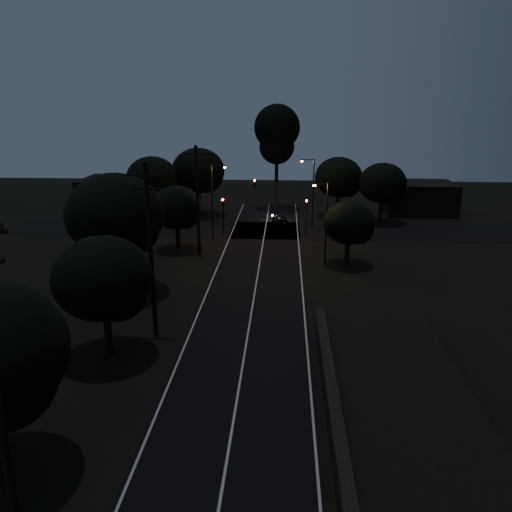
{
  "coord_description": "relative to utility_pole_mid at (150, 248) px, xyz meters",
  "views": [
    {
      "loc": [
        2.24,
        -14.02,
        14.44
      ],
      "look_at": [
        0.0,
        24.0,
        2.5
      ],
      "focal_mm": 35.0,
      "sensor_mm": 36.0,
      "label": 1
    }
  ],
  "objects": [
    {
      "name": "streetlight_a",
      "position": [
        0.69,
        23.0,
        -1.1
      ],
      "size": [
        1.66,
        0.26,
        8.0
      ],
      "color": "black",
      "rests_on": "ground"
    },
    {
      "name": "tall_pine",
      "position": [
        7.0,
        40.0,
        4.35
      ],
      "size": [
        6.16,
        6.16,
        14.0
      ],
      "color": "black",
      "rests_on": "ground"
    },
    {
      "name": "streetlight_b",
      "position": [
        11.31,
        29.0,
        -1.1
      ],
      "size": [
        1.66,
        0.26,
        8.0
      ],
      "color": "black",
      "rests_on": "ground"
    },
    {
      "name": "signal_left",
      "position": [
        1.4,
        24.99,
        -2.9
      ],
      "size": [
        0.28,
        0.35,
        4.1
      ],
      "color": "black",
      "rests_on": "ground"
    },
    {
      "name": "streetlight_c",
      "position": [
        11.83,
        15.0,
        -1.39
      ],
      "size": [
        1.46,
        0.26,
        7.5
      ],
      "color": "black",
      "rests_on": "ground"
    },
    {
      "name": "car",
      "position": [
        7.63,
        30.57,
        -5.13
      ],
      "size": [
        2.17,
        3.82,
        1.22
      ],
      "primitive_type": "imported",
      "rotation": [
        0.0,
        0.0,
        3.35
      ],
      "color": "black",
      "rests_on": "ground"
    },
    {
      "name": "tree_far_ne",
      "position": [
        15.21,
        34.88,
        -0.82
      ],
      "size": [
        6.01,
        6.01,
        7.6
      ],
      "color": "black",
      "rests_on": "ground"
    },
    {
      "name": "tree_left_d",
      "position": [
        -2.32,
        18.9,
        -1.59
      ],
      "size": [
        5.05,
        5.05,
        6.41
      ],
      "color": "black",
      "rests_on": "ground"
    },
    {
      "name": "building_right",
      "position": [
        26.0,
        38.0,
        -3.74
      ],
      "size": [
        9.0,
        7.0,
        4.0
      ],
      "primitive_type": "cube",
      "color": "black",
      "rests_on": "ground"
    },
    {
      "name": "utility_pole_mid",
      "position": [
        0.0,
        0.0,
        0.0
      ],
      "size": [
        2.2,
        0.3,
        11.0
      ],
      "color": "black",
      "rests_on": "ground"
    },
    {
      "name": "tree_far_nw",
      "position": [
        -2.76,
        34.86,
        -0.14
      ],
      "size": [
        6.82,
        6.82,
        8.64
      ],
      "color": "black",
      "rests_on": "ground"
    },
    {
      "name": "tree_left_b",
      "position": [
        -1.8,
        -3.11,
        -1.07
      ],
      "size": [
        5.67,
        5.67,
        7.2
      ],
      "color": "black",
      "rests_on": "ground"
    },
    {
      "name": "tree_right_a",
      "position": [
        14.16,
        14.91,
        -1.94
      ],
      "size": [
        4.62,
        4.62,
        5.87
      ],
      "color": "black",
      "rests_on": "ground"
    },
    {
      "name": "tree_far_w",
      "position": [
        -7.78,
        30.87,
        -0.57
      ],
      "size": [
        6.24,
        6.24,
        7.96
      ],
      "color": "black",
      "rests_on": "ground"
    },
    {
      "name": "retaining_wall",
      "position": [
        13.74,
        -12.0,
        -5.12
      ],
      "size": [
        6.93,
        26.0,
        1.6
      ],
      "color": "black",
      "rests_on": "ground"
    },
    {
      "name": "building_left",
      "position": [
        -14.0,
        37.0,
        -3.54
      ],
      "size": [
        10.0,
        8.0,
        4.4
      ],
      "primitive_type": "cube",
      "color": "black",
      "rests_on": "ground"
    },
    {
      "name": "road_surface",
      "position": [
        6.0,
        16.12,
        -5.73
      ],
      "size": [
        60.0,
        70.0,
        0.03
      ],
      "color": "black",
      "rests_on": "ground"
    },
    {
      "name": "tree_left_c",
      "position": [
        -4.24,
        6.85,
        0.29
      ],
      "size": [
        7.37,
        7.37,
        9.31
      ],
      "color": "black",
      "rests_on": "ground"
    },
    {
      "name": "signal_right",
      "position": [
        10.6,
        24.99,
        -2.9
      ],
      "size": [
        0.28,
        0.35,
        4.1
      ],
      "color": "black",
      "rests_on": "ground"
    },
    {
      "name": "tree_far_e",
      "position": [
        20.2,
        31.88,
        -1.04
      ],
      "size": [
        5.72,
        5.72,
        7.26
      ],
      "color": "black",
      "rests_on": "ground"
    },
    {
      "name": "signal_mast",
      "position": [
        3.09,
        24.99,
        -1.4
      ],
      "size": [
        3.7,
        0.35,
        6.25
      ],
      "color": "black",
      "rests_on": "ground"
    },
    {
      "name": "utility_pole_far",
      "position": [
        0.0,
        17.0,
        -0.25
      ],
      "size": [
        2.2,
        0.3,
        10.5
      ],
      "color": "black",
      "rests_on": "ground"
    }
  ]
}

